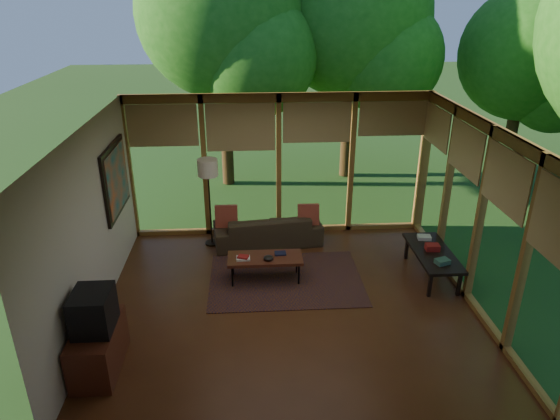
{
  "coord_description": "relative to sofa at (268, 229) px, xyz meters",
  "views": [
    {
      "loc": [
        -0.55,
        -6.34,
        4.32
      ],
      "look_at": [
        -0.09,
        0.7,
        1.24
      ],
      "focal_mm": 32.0,
      "sensor_mm": 36.0,
      "label": 1
    }
  ],
  "objects": [
    {
      "name": "console_book_b",
      "position": [
        2.64,
        -1.31,
        0.22
      ],
      "size": [
        0.23,
        0.18,
        0.1
      ],
      "primitive_type": "cube",
      "rotation": [
        0.0,
        0.0,
        -0.08
      ],
      "color": "maroon",
      "rests_on": "side_console"
    },
    {
      "name": "console_book_a",
      "position": [
        2.64,
        -1.76,
        0.21
      ],
      "size": [
        0.25,
        0.21,
        0.08
      ],
      "primitive_type": "cube",
      "rotation": [
        0.0,
        0.0,
        0.32
      ],
      "color": "#345B4E",
      "rests_on": "side_console"
    },
    {
      "name": "television",
      "position": [
        -2.21,
        -3.26,
        0.56
      ],
      "size": [
        0.45,
        0.55,
        0.5
      ],
      "primitive_type": "cube",
      "color": "black",
      "rests_on": "media_cabinet"
    },
    {
      "name": "ct_bowl",
      "position": [
        -0.05,
        -1.41,
        0.17
      ],
      "size": [
        0.16,
        0.16,
        0.07
      ],
      "primitive_type": "ellipsoid",
      "color": "black",
      "rests_on": "coffee_table"
    },
    {
      "name": "ct_book_lower",
      "position": [
        -0.45,
        -1.36,
        0.15
      ],
      "size": [
        0.22,
        0.17,
        0.03
      ],
      "primitive_type": "cube",
      "rotation": [
        0.0,
        0.0,
        0.02
      ],
      "color": "beige",
      "rests_on": "coffee_table"
    },
    {
      "name": "tree_nw",
      "position": [
        -0.83,
        3.35,
        3.62
      ],
      "size": [
        3.72,
        3.72,
        5.78
      ],
      "color": "#3E2D16",
      "rests_on": "ground"
    },
    {
      "name": "window_wall_right",
      "position": [
        2.99,
        -2.0,
        1.06
      ],
      "size": [
        0.12,
        5.0,
        2.7
      ],
      "primitive_type": "cube",
      "color": "olive",
      "rests_on": "ground"
    },
    {
      "name": "floor",
      "position": [
        0.24,
        -2.0,
        -0.29
      ],
      "size": [
        5.5,
        5.5,
        0.0
      ],
      "primitive_type": "plane",
      "color": "#582D17",
      "rests_on": "ground"
    },
    {
      "name": "sofa",
      "position": [
        0.0,
        0.0,
        0.0
      ],
      "size": [
        2.05,
        1.01,
        0.57
      ],
      "primitive_type": "imported",
      "rotation": [
        0.0,
        0.0,
        3.27
      ],
      "color": "#3B2E1D",
      "rests_on": "floor"
    },
    {
      "name": "media_cabinet",
      "position": [
        -2.23,
        -3.26,
        0.01
      ],
      "size": [
        0.5,
        1.0,
        0.6
      ],
      "primitive_type": "cube",
      "color": "#582518",
      "rests_on": "floor"
    },
    {
      "name": "tree_far",
      "position": [
        6.02,
        3.02,
        2.75
      ],
      "size": [
        2.99,
        2.99,
        4.54
      ],
      "color": "#3E2D16",
      "rests_on": "ground"
    },
    {
      "name": "pillow_right",
      "position": [
        0.75,
        -0.05,
        0.29
      ],
      "size": [
        0.39,
        0.21,
        0.4
      ],
      "primitive_type": "cube",
      "rotation": [
        -0.21,
        0.0,
        0.0
      ],
      "color": "maroon",
      "rests_on": "sofa"
    },
    {
      "name": "wall_left",
      "position": [
        -2.51,
        -2.0,
        1.06
      ],
      "size": [
        0.04,
        5.0,
        2.7
      ],
      "primitive_type": "cube",
      "color": "beige",
      "rests_on": "ground"
    },
    {
      "name": "console_book_c",
      "position": [
        2.64,
        -0.91,
        0.2
      ],
      "size": [
        0.24,
        0.19,
        0.06
      ],
      "primitive_type": "cube",
      "rotation": [
        0.0,
        0.0,
        -0.14
      ],
      "color": "beige",
      "rests_on": "side_console"
    },
    {
      "name": "exterior_lawn",
      "position": [
        8.24,
        6.0,
        -0.3
      ],
      "size": [
        40.0,
        40.0,
        0.0
      ],
      "primitive_type": "plane",
      "color": "#244F1D",
      "rests_on": "ground"
    },
    {
      "name": "wall_painting",
      "position": [
        -2.47,
        -0.6,
        1.26
      ],
      "size": [
        0.06,
        1.35,
        1.15
      ],
      "color": "black",
      "rests_on": "wall_left"
    },
    {
      "name": "coffee_table",
      "position": [
        -0.1,
        -1.31,
        0.1
      ],
      "size": [
        1.2,
        0.5,
        0.43
      ],
      "color": "#582518",
      "rests_on": "floor"
    },
    {
      "name": "window_wall_back",
      "position": [
        0.24,
        0.5,
        1.06
      ],
      "size": [
        5.5,
        0.12,
        2.7
      ],
      "primitive_type": "cube",
      "color": "olive",
      "rests_on": "ground"
    },
    {
      "name": "rug",
      "position": [
        0.24,
        -1.33,
        -0.28
      ],
      "size": [
        2.47,
        1.75,
        0.01
      ],
      "primitive_type": "cube",
      "color": "brown",
      "rests_on": "floor"
    },
    {
      "name": "floor_lamp",
      "position": [
        -1.04,
        0.03,
        1.12
      ],
      "size": [
        0.36,
        0.36,
        1.65
      ],
      "color": "black",
      "rests_on": "floor"
    },
    {
      "name": "pillow_left",
      "position": [
        -0.75,
        -0.05,
        0.3
      ],
      "size": [
        0.4,
        0.22,
        0.42
      ],
      "primitive_type": "cube",
      "rotation": [
        -0.21,
        0.0,
        0.0
      ],
      "color": "maroon",
      "rests_on": "sofa"
    },
    {
      "name": "ct_book_side",
      "position": [
        0.15,
        -1.23,
        0.15
      ],
      "size": [
        0.19,
        0.14,
        0.03
      ],
      "primitive_type": "cube",
      "rotation": [
        0.0,
        0.0,
        0.02
      ],
      "color": "black",
      "rests_on": "coffee_table"
    },
    {
      "name": "ceiling",
      "position": [
        0.24,
        -2.0,
        2.41
      ],
      "size": [
        5.5,
        5.5,
        0.0
      ],
      "primitive_type": "plane",
      "rotation": [
        3.14,
        0.0,
        0.0
      ],
      "color": "silver",
      "rests_on": "ground"
    },
    {
      "name": "ct_book_upper",
      "position": [
        -0.45,
        -1.36,
        0.18
      ],
      "size": [
        0.2,
        0.17,
        0.03
      ],
      "primitive_type": "cube",
      "rotation": [
        0.0,
        0.0,
        -0.32
      ],
      "color": "maroon",
      "rests_on": "coffee_table"
    },
    {
      "name": "wall_front",
      "position": [
        0.24,
        -4.5,
        1.06
      ],
      "size": [
        5.5,
        0.04,
        2.7
      ],
      "primitive_type": "cube",
      "color": "beige",
      "rests_on": "ground"
    },
    {
      "name": "side_console",
      "position": [
        2.64,
        -1.36,
        0.12
      ],
      "size": [
        0.6,
        1.4,
        0.46
      ],
      "color": "black",
      "rests_on": "floor"
    },
    {
      "name": "tree_ne",
      "position": [
        2.14,
        3.76,
        3.48
      ],
      "size": [
        3.63,
        3.63,
        5.59
      ],
      "color": "#3E2D16",
      "rests_on": "ground"
    }
  ]
}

